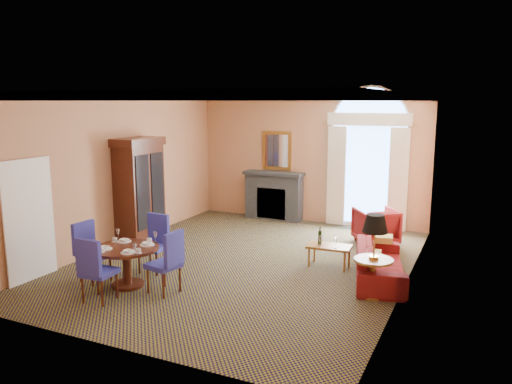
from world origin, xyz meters
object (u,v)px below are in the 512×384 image
at_px(sofa, 380,263).
at_px(side_table, 374,245).
at_px(dining_table, 127,257).
at_px(coffee_table, 328,246).
at_px(armchair, 376,226).
at_px(armoire, 139,193).

xyz_separation_m(sofa, side_table, (0.05, -0.81, 0.55)).
bearing_deg(dining_table, side_table, 18.85).
bearing_deg(dining_table, coffee_table, 41.01).
xyz_separation_m(armchair, side_table, (0.59, -3.04, 0.45)).
bearing_deg(coffee_table, dining_table, -142.84).
distance_m(coffee_table, side_table, 1.60).
height_order(armchair, coffee_table, armchair).
relative_size(armoire, dining_table, 2.12).
bearing_deg(armchair, side_table, 67.14).
bearing_deg(armoire, sofa, -1.75).
height_order(armoire, armchair, armoire).
relative_size(dining_table, sofa, 0.53).
bearing_deg(sofa, dining_table, 105.61).
bearing_deg(sofa, armchair, -0.15).
bearing_deg(dining_table, sofa, 29.31).
xyz_separation_m(sofa, armchair, (-0.54, 2.23, 0.09)).
distance_m(dining_table, side_table, 4.06).
height_order(sofa, coffee_table, coffee_table).
distance_m(armoire, coffee_table, 4.32).
xyz_separation_m(coffee_table, side_table, (1.07, -1.10, 0.45)).
bearing_deg(side_table, armoire, 169.61).
distance_m(armoire, side_table, 5.42).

